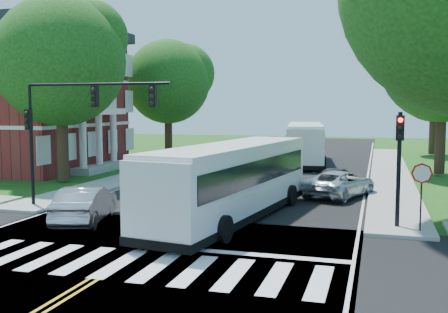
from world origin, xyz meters
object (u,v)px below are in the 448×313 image
at_px(signal_nw, 74,115).
at_px(dark_sedan, 336,179).
at_px(suv, 340,184).
at_px(hatchback, 85,204).
at_px(signal_ne, 399,154).
at_px(bus_lead, 232,180).
at_px(bus_follow, 305,143).

height_order(signal_nw, dark_sedan, signal_nw).
relative_size(signal_nw, dark_sedan, 1.67).
bearing_deg(signal_nw, suv, 31.74).
xyz_separation_m(signal_nw, suv, (11.40, 7.05, -3.68)).
bearing_deg(suv, hatchback, 65.67).
distance_m(hatchback, suv, 13.31).
bearing_deg(dark_sedan, hatchback, 63.72).
height_order(hatchback, suv, hatchback).
xyz_separation_m(suv, dark_sedan, (-0.37, 2.46, -0.07)).
xyz_separation_m(signal_ne, hatchback, (-12.22, -2.22, -2.20)).
relative_size(bus_lead, bus_follow, 0.96).
distance_m(signal_nw, signal_ne, 14.13).
bearing_deg(dark_sedan, bus_follow, -63.07).
height_order(signal_nw, signal_ne, signal_nw).
height_order(hatchback, dark_sedan, hatchback).
distance_m(bus_lead, suv, 8.04).
bearing_deg(suv, bus_follow, -54.32).
xyz_separation_m(bus_follow, suv, (3.98, -15.85, -1.06)).
xyz_separation_m(signal_ne, bus_lead, (-6.63, 0.13, -1.28)).
relative_size(signal_nw, hatchback, 1.57).
bearing_deg(hatchback, suv, -151.07).
bearing_deg(bus_lead, hatchback, 31.09).
relative_size(signal_ne, bus_follow, 0.34).
xyz_separation_m(signal_nw, bus_lead, (7.42, 0.14, -2.70)).
distance_m(signal_ne, bus_lead, 6.76).
distance_m(bus_lead, hatchback, 6.13).
xyz_separation_m(bus_lead, suv, (3.98, 6.92, -0.98)).
bearing_deg(bus_lead, suv, -111.62).
distance_m(signal_nw, bus_lead, 7.90).
xyz_separation_m(signal_nw, dark_sedan, (11.03, 9.51, -3.75)).
bearing_deg(dark_sedan, suv, 110.35).
relative_size(bus_follow, suv, 2.63).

